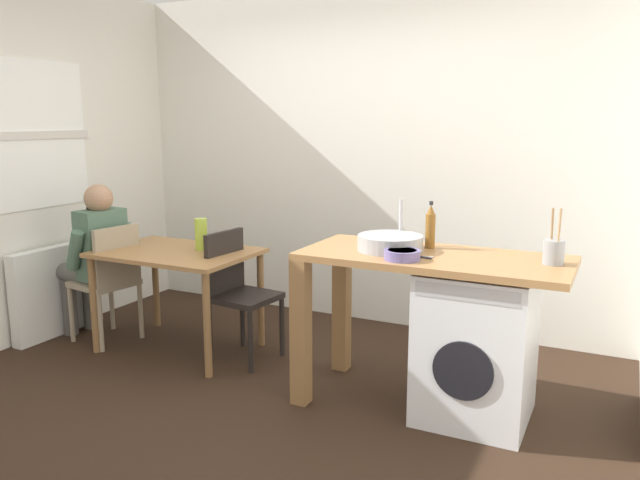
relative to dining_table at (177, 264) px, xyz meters
name	(u,v)px	position (x,y,z in m)	size (l,w,h in m)	color
ground_plane	(257,397)	(0.95, -0.46, -0.64)	(5.46, 5.46, 0.00)	black
wall_back	(368,159)	(0.95, 1.29, 0.71)	(4.60, 0.10, 2.70)	silver
wall_window_side	(0,164)	(-1.20, -0.45, 0.71)	(0.12, 3.80, 2.70)	silver
radiator	(57,290)	(-1.07, -0.16, -0.29)	(0.10, 0.80, 0.70)	white
dining_table	(177,264)	(0.00, 0.00, 0.00)	(1.10, 0.76, 0.74)	#9E7042
chair_person_seat	(110,277)	(-0.55, -0.11, -0.14)	(0.46, 0.46, 0.90)	gray
chair_opposite	(237,288)	(0.48, 0.06, -0.14)	(0.44, 0.44, 0.90)	black
seated_person	(95,253)	(-0.71, -0.09, 0.03)	(0.53, 0.53, 1.20)	#595651
kitchen_counter	(398,278)	(1.71, -0.11, 0.12)	(1.50, 0.68, 0.92)	#9E7042
washing_machine	(476,344)	(2.19, -0.11, -0.21)	(0.60, 0.61, 0.86)	silver
sink_basin	(390,243)	(1.66, -0.11, 0.32)	(0.38, 0.38, 0.09)	#9EA0A5
tap	(401,222)	(1.66, 0.07, 0.42)	(0.02, 0.02, 0.28)	#B2B2B7
bottle_tall_green	(430,227)	(1.85, 0.06, 0.40)	(0.06, 0.06, 0.28)	brown
mixing_bowl	(402,254)	(1.81, -0.31, 0.31)	(0.20, 0.20, 0.05)	slate
utensil_crock	(554,251)	(2.56, -0.06, 0.35)	(0.11, 0.11, 0.30)	gray
vase	(201,234)	(0.15, 0.10, 0.21)	(0.09, 0.09, 0.23)	#A8C63D
scissors	(420,257)	(1.88, -0.21, 0.28)	(0.15, 0.06, 0.01)	#B2B2B7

